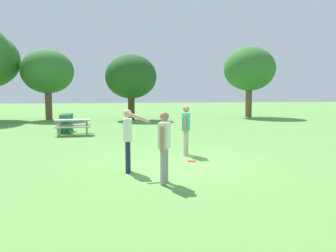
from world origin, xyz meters
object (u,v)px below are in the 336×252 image
(person_bystander, at_px, (128,136))
(trash_can_further_along, at_px, (65,124))
(person_thrower, at_px, (186,127))
(frisbee, at_px, (192,161))
(trash_can_beside_table, at_px, (68,122))
(person_catcher, at_px, (164,143))
(picnic_table_near, at_px, (73,124))
(tree_back_left, at_px, (131,77))
(tree_back_right, at_px, (249,69))
(tree_slender_mid, at_px, (47,72))

(person_bystander, bearing_deg, trash_can_further_along, 106.80)
(person_thrower, relative_size, trash_can_further_along, 1.71)
(frisbee, xyz_separation_m, trash_can_beside_table, (-4.66, 8.96, 0.47))
(person_catcher, distance_m, person_bystander, 1.47)
(person_bystander, bearing_deg, picnic_table_near, 105.34)
(person_thrower, xyz_separation_m, picnic_table_near, (-4.28, 6.14, -0.38))
(tree_back_left, height_order, tree_back_right, tree_back_right)
(picnic_table_near, bearing_deg, person_bystander, -74.66)
(picnic_table_near, distance_m, trash_can_beside_table, 1.83)
(person_thrower, height_order, trash_can_beside_table, person_thrower)
(frisbee, xyz_separation_m, picnic_table_near, (-4.21, 7.19, 0.55))
(trash_can_beside_table, bearing_deg, tree_back_left, 61.55)
(person_thrower, height_order, tree_back_right, tree_back_right)
(trash_can_beside_table, xyz_separation_m, tree_back_left, (3.88, 7.17, 2.79))
(person_bystander, distance_m, trash_can_further_along, 9.49)
(trash_can_beside_table, height_order, tree_back_right, tree_back_right)
(person_thrower, distance_m, frisbee, 1.40)
(picnic_table_near, height_order, tree_slender_mid, tree_slender_mid)
(person_catcher, height_order, trash_can_further_along, person_catcher)
(person_thrower, relative_size, picnic_table_near, 0.93)
(picnic_table_near, relative_size, trash_can_beside_table, 1.84)
(person_thrower, height_order, person_bystander, same)
(tree_back_right, bearing_deg, trash_can_further_along, -146.72)
(tree_back_left, xyz_separation_m, tree_back_right, (10.03, 1.06, 0.78))
(tree_slender_mid, bearing_deg, person_thrower, -66.36)
(person_bystander, xyz_separation_m, tree_back_left, (1.17, 17.16, 2.31))
(person_catcher, bearing_deg, tree_slender_mid, 106.60)
(person_thrower, bearing_deg, trash_can_beside_table, 120.85)
(trash_can_further_along, distance_m, tree_back_right, 17.06)
(tree_slender_mid, relative_size, tree_back_left, 1.09)
(person_thrower, relative_size, tree_back_left, 0.33)
(person_thrower, bearing_deg, person_bystander, -134.03)
(tree_back_left, bearing_deg, tree_slender_mid, 169.07)
(person_thrower, bearing_deg, picnic_table_near, 124.83)
(trash_can_further_along, bearing_deg, picnic_table_near, -60.20)
(tree_back_right, bearing_deg, trash_can_beside_table, -149.40)
(picnic_table_near, distance_m, tree_back_right, 17.12)
(tree_back_left, bearing_deg, person_bystander, -93.91)
(person_thrower, relative_size, trash_can_beside_table, 1.71)
(tree_slender_mid, height_order, tree_back_right, tree_back_right)
(person_bystander, relative_size, tree_back_left, 0.33)
(person_bystander, distance_m, picnic_table_near, 8.54)
(frisbee, bearing_deg, person_thrower, 86.69)
(picnic_table_near, relative_size, tree_back_left, 0.36)
(frisbee, xyz_separation_m, tree_back_right, (9.25, 17.19, 4.04))
(trash_can_beside_table, bearing_deg, trash_can_further_along, -91.92)
(trash_can_beside_table, distance_m, tree_back_right, 16.55)
(person_catcher, xyz_separation_m, tree_back_left, (0.43, 18.43, 2.33))
(picnic_table_near, distance_m, tree_slender_mid, 10.99)
(person_catcher, bearing_deg, frisbee, 62.18)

